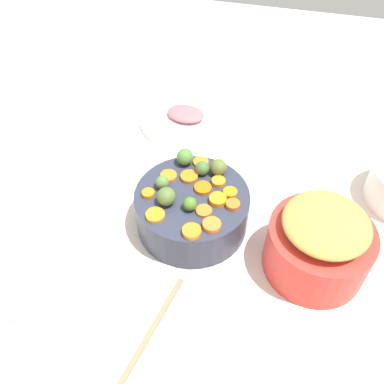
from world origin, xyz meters
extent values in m
cube|color=silver|center=(0.00, 0.00, 0.01)|extent=(2.40, 2.40, 0.02)
cylinder|color=#2F3446|center=(0.01, 0.01, 0.07)|extent=(0.25, 0.25, 0.10)
cylinder|color=red|center=(-0.27, 0.05, 0.08)|extent=(0.21, 0.21, 0.12)
ellipsoid|color=#B39B47|center=(-0.27, 0.05, 0.16)|extent=(0.17, 0.17, 0.05)
cylinder|color=orange|center=(0.06, 0.08, 0.12)|extent=(0.05, 0.05, 0.01)
cylinder|color=orange|center=(0.01, -0.09, 0.12)|extent=(0.05, 0.05, 0.01)
cylinder|color=orange|center=(-0.04, -0.04, 0.12)|extent=(0.04, 0.04, 0.01)
cylinder|color=orange|center=(-0.08, 0.02, 0.12)|extent=(0.03, 0.03, 0.01)
cylinder|color=orange|center=(-0.01, -0.02, 0.12)|extent=(0.04, 0.04, 0.01)
cylinder|color=orange|center=(-0.07, -0.02, 0.12)|extent=(0.04, 0.04, 0.01)
cylinder|color=orange|center=(-0.05, 0.01, 0.12)|extent=(0.04, 0.04, 0.01)
cylinder|color=orange|center=(0.10, 0.03, 0.12)|extent=(0.03, 0.03, 0.01)
cylinder|color=orange|center=(0.07, -0.03, 0.12)|extent=(0.05, 0.05, 0.01)
cylinder|color=orange|center=(-0.05, 0.08, 0.12)|extent=(0.05, 0.05, 0.01)
cylinder|color=orange|center=(-0.02, 0.11, 0.12)|extent=(0.05, 0.05, 0.01)
cylinder|color=orange|center=(0.02, -0.04, 0.12)|extent=(0.04, 0.04, 0.01)
cylinder|color=orange|center=(-0.03, 0.05, 0.12)|extent=(0.04, 0.04, 0.01)
sphere|color=#4B8136|center=(0.05, -0.09, 0.13)|extent=(0.04, 0.04, 0.04)
sphere|color=#576C2F|center=(-0.03, -0.07, 0.13)|extent=(0.04, 0.04, 0.04)
sphere|color=#487924|center=(0.00, 0.04, 0.13)|extent=(0.03, 0.03, 0.03)
sphere|color=#567C39|center=(0.07, 0.00, 0.13)|extent=(0.03, 0.03, 0.03)
sphere|color=#446B35|center=(0.00, -0.06, 0.13)|extent=(0.03, 0.03, 0.03)
sphere|color=#506D32|center=(0.05, 0.04, 0.14)|extent=(0.04, 0.04, 0.04)
cube|color=#B37856|center=(0.01, 0.28, 0.02)|extent=(0.06, 0.25, 0.01)
cylinder|color=white|center=(0.13, -0.35, 0.03)|extent=(0.24, 0.24, 0.01)
ellipsoid|color=#C4656B|center=(0.12, -0.36, 0.04)|extent=(0.12, 0.10, 0.02)
camera|label=1|loc=(-0.15, 0.59, 0.77)|focal=39.33mm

